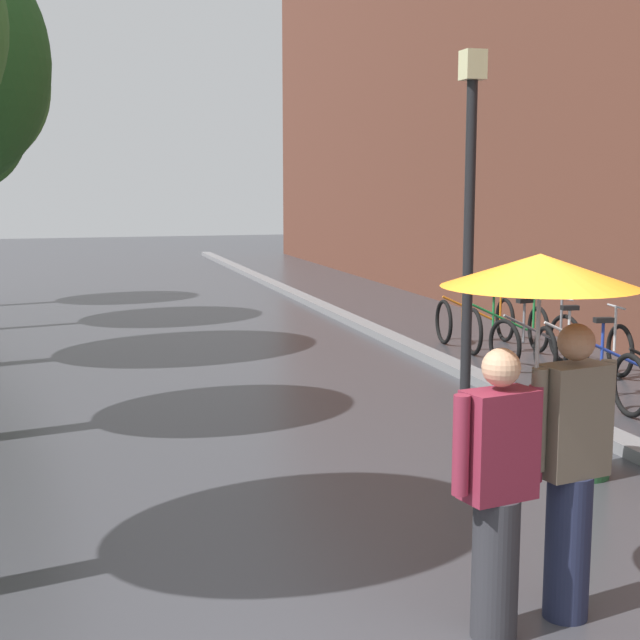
{
  "coord_description": "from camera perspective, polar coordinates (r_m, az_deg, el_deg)",
  "views": [
    {
      "loc": [
        -1.9,
        -3.76,
        2.5
      ],
      "look_at": [
        0.25,
        3.6,
        1.35
      ],
      "focal_mm": 51.27,
      "sensor_mm": 36.0,
      "label": 1
    }
  ],
  "objects": [
    {
      "name": "street_lamp_post",
      "position": [
        10.45,
        9.32,
        7.47
      ],
      "size": [
        0.24,
        0.24,
        3.94
      ],
      "color": "black",
      "rests_on": "ground"
    },
    {
      "name": "parked_bicycle_4",
      "position": [
        12.83,
        13.3,
        -1.22
      ],
      "size": [
        1.17,
        0.85,
        0.96
      ],
      "color": "black",
      "rests_on": "ground"
    },
    {
      "name": "parked_bicycle_5",
      "position": [
        13.72,
        11.53,
        -0.54
      ],
      "size": [
        1.14,
        0.8,
        0.96
      ],
      "color": "black",
      "rests_on": "ground"
    },
    {
      "name": "parked_bicycle_3",
      "position": [
        12.22,
        16.1,
        -1.81
      ],
      "size": [
        1.16,
        0.83,
        0.96
      ],
      "color": "black",
      "rests_on": "ground"
    },
    {
      "name": "litter_bin",
      "position": [
        8.19,
        16.2,
        -6.5
      ],
      "size": [
        0.44,
        0.44,
        0.85
      ],
      "primitive_type": "cylinder",
      "color": "#1E4C28",
      "rests_on": "ground"
    },
    {
      "name": "couple_under_umbrella",
      "position": [
        5.16,
        13.44,
        -4.19
      ],
      "size": [
        1.09,
        1.08,
        2.13
      ],
      "color": "#2D2D33",
      "rests_on": "ground"
    },
    {
      "name": "parked_bicycle_6",
      "position": [
        14.59,
        9.63,
        0.05
      ],
      "size": [
        1.13,
        0.79,
        0.96
      ],
      "color": "black",
      "rests_on": "ground"
    },
    {
      "name": "kerb_strip",
      "position": [
        14.87,
        4.02,
        -0.93
      ],
      "size": [
        0.3,
        36.0,
        0.12
      ],
      "primitive_type": "cube",
      "color": "slate",
      "rests_on": "ground"
    },
    {
      "name": "parked_bicycle_2",
      "position": [
        11.25,
        18.09,
        -2.77
      ],
      "size": [
        1.17,
        0.84,
        0.96
      ],
      "color": "black",
      "rests_on": "ground"
    }
  ]
}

